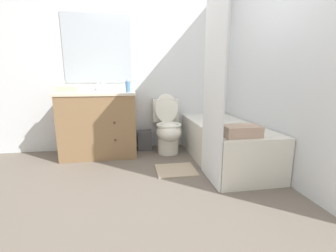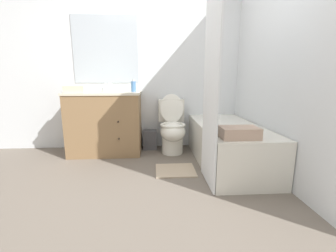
# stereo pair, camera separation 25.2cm
# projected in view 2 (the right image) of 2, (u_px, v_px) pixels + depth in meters

# --- Properties ---
(ground_plane) EXTENTS (14.00, 14.00, 0.00)m
(ground_plane) POSITION_uv_depth(u_px,v_px,m) (161.00, 206.00, 1.87)
(ground_plane) COLOR #6B6056
(wall_back) EXTENTS (8.00, 0.06, 2.50)m
(wall_back) POSITION_uv_depth(u_px,v_px,m) (156.00, 64.00, 3.31)
(wall_back) COLOR silver
(wall_back) RESTS_ON ground_plane
(wall_right) EXTENTS (0.05, 2.72, 2.50)m
(wall_right) POSITION_uv_depth(u_px,v_px,m) (268.00, 59.00, 2.53)
(wall_right) COLOR silver
(wall_right) RESTS_ON ground_plane
(vanity_cabinet) EXTENTS (0.99, 0.59, 0.86)m
(vanity_cabinet) POSITION_uv_depth(u_px,v_px,m) (106.00, 122.00, 3.14)
(vanity_cabinet) COLOR olive
(vanity_cabinet) RESTS_ON ground_plane
(sink_faucet) EXTENTS (0.14, 0.12, 0.12)m
(sink_faucet) POSITION_uv_depth(u_px,v_px,m) (107.00, 89.00, 3.25)
(sink_faucet) COLOR silver
(sink_faucet) RESTS_ON vanity_cabinet
(toilet) EXTENTS (0.37, 0.62, 0.83)m
(toilet) POSITION_uv_depth(u_px,v_px,m) (172.00, 128.00, 3.17)
(toilet) COLOR silver
(toilet) RESTS_ON ground_plane
(bathtub) EXTENTS (0.71, 1.59, 0.49)m
(bathtub) POSITION_uv_depth(u_px,v_px,m) (227.00, 144.00, 2.77)
(bathtub) COLOR silver
(bathtub) RESTS_ON ground_plane
(shower_curtain) EXTENTS (0.02, 0.53, 1.90)m
(shower_curtain) POSITION_uv_depth(u_px,v_px,m) (211.00, 88.00, 2.09)
(shower_curtain) COLOR white
(shower_curtain) RESTS_ON ground_plane
(wastebasket) EXTENTS (0.21, 0.18, 0.28)m
(wastebasket) POSITION_uv_depth(u_px,v_px,m) (150.00, 140.00, 3.37)
(wastebasket) COLOR #4C4C51
(wastebasket) RESTS_ON ground_plane
(tissue_box) EXTENTS (0.15, 0.15, 0.12)m
(tissue_box) POSITION_uv_depth(u_px,v_px,m) (110.00, 88.00, 3.08)
(tissue_box) COLOR silver
(tissue_box) RESTS_ON vanity_cabinet
(soap_dispenser) EXTENTS (0.07, 0.07, 0.17)m
(soap_dispenser) POSITION_uv_depth(u_px,v_px,m) (133.00, 86.00, 3.11)
(soap_dispenser) COLOR #4C7AB2
(soap_dispenser) RESTS_ON vanity_cabinet
(hand_towel_folded) EXTENTS (0.25, 0.14, 0.09)m
(hand_towel_folded) POSITION_uv_depth(u_px,v_px,m) (75.00, 89.00, 2.86)
(hand_towel_folded) COLOR beige
(hand_towel_folded) RESTS_ON vanity_cabinet
(bath_towel_folded) EXTENTS (0.35, 0.22, 0.11)m
(bath_towel_folded) POSITION_uv_depth(u_px,v_px,m) (239.00, 133.00, 2.10)
(bath_towel_folded) COLOR tan
(bath_towel_folded) RESTS_ON bathtub
(bath_mat) EXTENTS (0.45, 0.39, 0.02)m
(bath_mat) POSITION_uv_depth(u_px,v_px,m) (175.00, 170.00, 2.57)
(bath_mat) COLOR tan
(bath_mat) RESTS_ON ground_plane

